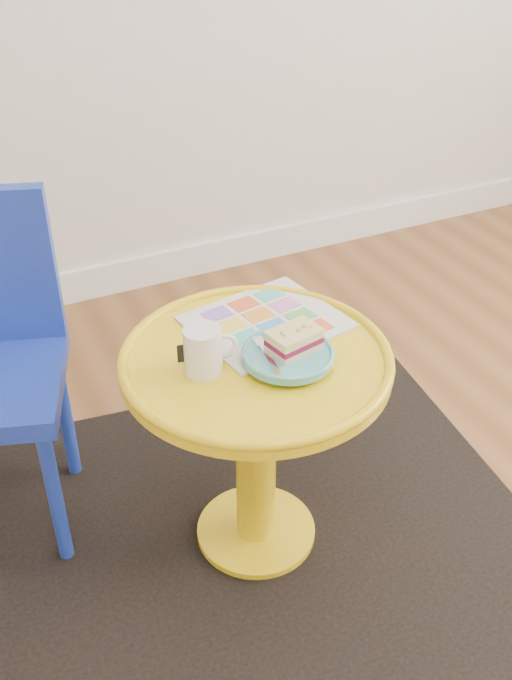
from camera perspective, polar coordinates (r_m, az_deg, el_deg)
name	(u,v)px	position (r m, az deg, el deg)	size (l,w,h in m)	color
rug	(256,533)	(1.85, 0.00, -14.34)	(1.30, 1.10, 0.01)	black
side_table	(256,413)	(1.60, 0.00, -5.53)	(0.55, 0.55, 0.52)	yellow
newspaper	(266,322)	(1.61, 0.76, 1.39)	(0.30, 0.26, 0.01)	silver
mug	(204,349)	(1.44, -3.94, -0.71)	(0.11, 0.07, 0.10)	white
plate	(288,356)	(1.48, 2.43, -1.18)	(0.18, 0.18, 0.02)	#51A6AD
cake_slice	(294,340)	(1.47, 2.88, 0.02)	(0.11, 0.09, 0.04)	#D3BC8C
fork	(267,356)	(1.46, 0.86, -1.18)	(0.03, 0.14, 0.00)	silver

